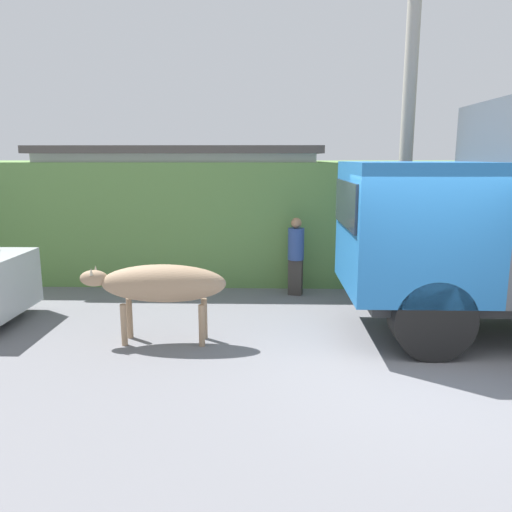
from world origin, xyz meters
TOP-DOWN VIEW (x-y plane):
  - ground_plane at (0.00, 0.00)m, footprint 60.00×60.00m
  - hillside_embankment at (0.00, 7.53)m, footprint 32.00×6.66m
  - building_backdrop at (-4.06, 5.53)m, footprint 6.24×2.70m
  - brown_cow at (-3.64, 1.03)m, footprint 2.17×0.56m
  - pedestrian_on_hill at (-1.51, 3.73)m, footprint 0.39×0.39m
  - utility_pole at (0.60, 3.87)m, footprint 0.90×0.26m

SIDE VIEW (x-z plane):
  - ground_plane at x=0.00m, z-range 0.00..0.00m
  - pedestrian_on_hill at x=-1.51m, z-range 0.08..1.65m
  - brown_cow at x=-3.64m, z-range 0.30..1.49m
  - hillside_embankment at x=0.00m, z-range 0.00..2.64m
  - building_backdrop at x=-4.06m, z-range 0.01..2.99m
  - utility_pole at x=0.60m, z-range 0.10..6.97m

